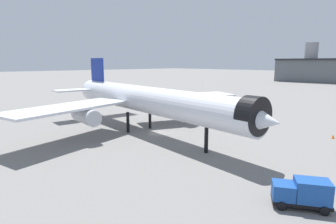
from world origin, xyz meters
name	(u,v)px	position (x,y,z in m)	size (l,w,h in m)	color
ground	(156,133)	(0.00, 0.00, 0.00)	(900.00, 900.00, 0.00)	slate
airliner_near_gate	(145,100)	(-2.34, -1.01, 6.85)	(59.85, 54.53, 15.57)	silver
service_truck_front	(302,193)	(32.87, -9.04, 1.59)	(5.88, 4.89, 3.00)	black
baggage_cart_trailing	(187,104)	(-19.93, 30.67, 0.98)	(2.19, 2.58, 1.82)	black
traffic_cone_near_nose	(333,137)	(26.42, 22.16, 0.39)	(0.62, 0.62, 0.78)	#F2600C
traffic_cone_wingtip	(259,116)	(5.54, 31.74, 0.36)	(0.57, 0.57, 0.71)	#F2600C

